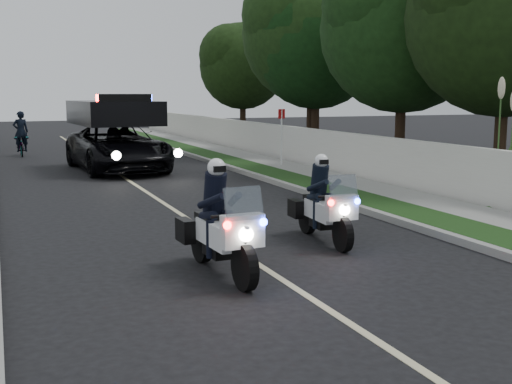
{
  "coord_description": "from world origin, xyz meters",
  "views": [
    {
      "loc": [
        -3.95,
        -9.47,
        2.84
      ],
      "look_at": [
        0.51,
        1.7,
        1.0
      ],
      "focal_mm": 45.79,
      "sensor_mm": 36.0,
      "label": 1
    }
  ],
  "objects": [
    {
      "name": "police_moto_left",
      "position": [
        -0.77,
        -0.03,
        0.0
      ],
      "size": [
        0.88,
        2.2,
        1.83
      ],
      "primitive_type": null,
      "rotation": [
        0.0,
        0.0,
        0.06
      ],
      "color": "silver",
      "rests_on": "ground"
    },
    {
      "name": "sign_post",
      "position": [
        6.0,
        12.87,
        0.0
      ],
      "size": [
        0.47,
        0.47,
        2.3
      ],
      "primitive_type": null,
      "rotation": [
        0.0,
        0.0,
        0.41
      ],
      "color": "red",
      "rests_on": "ground"
    },
    {
      "name": "property_wall",
      "position": [
        7.1,
        10.0,
        0.75
      ],
      "size": [
        0.22,
        60.0,
        1.5
      ],
      "primitive_type": "cube",
      "color": "beige",
      "rests_on": "ground"
    },
    {
      "name": "tree_right_d",
      "position": [
        9.63,
        17.74,
        0.0
      ],
      "size": [
        7.11,
        7.11,
        10.55
      ],
      "primitive_type": null,
      "rotation": [
        0.0,
        0.0,
        0.13
      ],
      "color": "#1C3913",
      "rests_on": "ground"
    },
    {
      "name": "police_suv",
      "position": [
        0.17,
        14.51,
        0.0
      ],
      "size": [
        3.28,
        6.34,
        2.99
      ],
      "primitive_type": "imported",
      "rotation": [
        0.0,
        0.0,
        0.07
      ],
      "color": "black",
      "rests_on": "ground"
    },
    {
      "name": "pampas_far",
      "position": [
        7.6,
        2.79,
        0.0
      ],
      "size": [
        1.5,
        1.5,
        3.79
      ],
      "primitive_type": null,
      "rotation": [
        0.0,
        0.0,
        0.14
      ],
      "color": "beige",
      "rests_on": "ground"
    },
    {
      "name": "cyclist",
      "position": [
        -2.88,
        21.74,
        0.0
      ],
      "size": [
        0.7,
        0.51,
        1.82
      ],
      "primitive_type": "imported",
      "rotation": [
        0.0,
        0.0,
        3.26
      ],
      "color": "black",
      "rests_on": "ground"
    },
    {
      "name": "tree_right_b",
      "position": [
        9.46,
        10.26,
        0.0
      ],
      "size": [
        7.72,
        7.72,
        9.79
      ],
      "primitive_type": null,
      "rotation": [
        0.0,
        0.0,
        -0.41
      ],
      "color": "#173612",
      "rests_on": "ground"
    },
    {
      "name": "tree_right_c",
      "position": [
        9.66,
        17.31,
        0.0
      ],
      "size": [
        7.41,
        7.41,
        9.66
      ],
      "primitive_type": null,
      "rotation": [
        0.0,
        0.0,
        0.34
      ],
      "color": "black",
      "rests_on": "ground"
    },
    {
      "name": "bicycle",
      "position": [
        -2.88,
        21.74,
        0.0
      ],
      "size": [
        0.6,
        1.72,
        0.9
      ],
      "primitive_type": "imported",
      "rotation": [
        0.0,
        0.0,
        -0.0
      ],
      "color": "black",
      "rests_on": "ground"
    },
    {
      "name": "tree_right_e",
      "position": [
        9.92,
        27.38,
        0.0
      ],
      "size": [
        5.21,
        5.21,
        8.53
      ],
      "primitive_type": null,
      "rotation": [
        0.0,
        0.0,
        0.02
      ],
      "color": "black",
      "rests_on": "ground"
    },
    {
      "name": "police_moto_right",
      "position": [
        1.79,
        1.42,
        0.0
      ],
      "size": [
        0.81,
        2.02,
        1.69
      ],
      "primitive_type": null,
      "rotation": [
        0.0,
        0.0,
        -0.06
      ],
      "color": "silver",
      "rests_on": "ground"
    },
    {
      "name": "grass_verge",
      "position": [
        4.8,
        10.0,
        0.08
      ],
      "size": [
        1.2,
        60.0,
        0.16
      ],
      "primitive_type": "cube",
      "color": "#193814",
      "rests_on": "ground"
    },
    {
      "name": "tree_right_a",
      "position": [
        10.01,
        5.87,
        0.0
      ],
      "size": [
        7.1,
        7.1,
        9.75
      ],
      "primitive_type": null,
      "rotation": [
        0.0,
        0.0,
        -0.25
      ],
      "color": "black",
      "rests_on": "ground"
    },
    {
      "name": "ground",
      "position": [
        0.0,
        0.0,
        0.0
      ],
      "size": [
        120.0,
        120.0,
        0.0
      ],
      "primitive_type": "plane",
      "color": "black",
      "rests_on": "ground"
    },
    {
      "name": "lane_marking",
      "position": [
        0.0,
        10.0,
        0.0
      ],
      "size": [
        0.12,
        50.0,
        0.01
      ],
      "primitive_type": "cube",
      "color": "#BFB78C",
      "rests_on": "ground"
    },
    {
      "name": "curb_right",
      "position": [
        4.1,
        10.0,
        0.07
      ],
      "size": [
        0.2,
        60.0,
        0.15
      ],
      "primitive_type": "cube",
      "color": "gray",
      "rests_on": "ground"
    },
    {
      "name": "sidewalk_right",
      "position": [
        6.1,
        10.0,
        0.08
      ],
      "size": [
        1.4,
        60.0,
        0.16
      ],
      "primitive_type": "cube",
      "color": "gray",
      "rests_on": "ground"
    }
  ]
}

